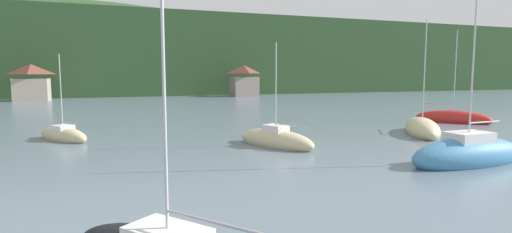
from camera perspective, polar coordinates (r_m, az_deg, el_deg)
wooded_hillside at (r=124.80m, az=-27.64°, el=6.79°), size 352.00×65.19×41.21m
shore_building_west at (r=82.01m, az=-29.34°, el=4.21°), size 5.81×5.42×6.51m
shore_building_westcentral at (r=85.35m, az=-1.73°, el=5.06°), size 5.49×5.15×6.56m
sailboat_far_0 at (r=44.26m, az=26.25°, el=-0.27°), size 5.64×6.67×9.50m
sailboat_far_3 at (r=32.43m, az=-25.79°, el=-2.46°), size 4.35×5.20×6.64m
sailboat_mid_8 at (r=34.70m, az=22.58°, el=-1.67°), size 5.88×7.36×9.61m
sailboat_mid_9 at (r=26.94m, az=2.82°, el=-3.38°), size 4.46×6.56×7.33m
sailboat_mid_10 at (r=24.44m, az=27.96°, el=-4.79°), size 7.47×2.52×11.72m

